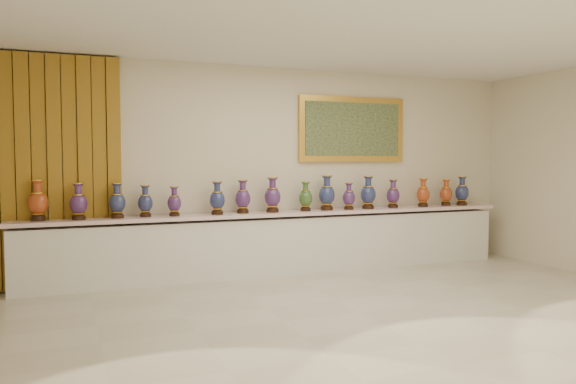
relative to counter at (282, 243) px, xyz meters
The scene contains 20 objects.
ground 2.31m from the counter, 90.00° to the right, with size 8.00×8.00×0.00m, color beige.
room 2.62m from the counter, behind, with size 8.00×8.00×8.00m.
counter is the anchor object (origin of this frame).
vase_0 3.30m from the counter, behind, with size 0.28×0.28×0.51m.
vase_1 2.85m from the counter, behind, with size 0.25×0.25×0.46m.
vase_2 2.39m from the counter, behind, with size 0.22×0.22×0.45m.
vase_3 2.04m from the counter, behind, with size 0.24×0.24×0.42m.
vase_4 1.69m from the counter, behind, with size 0.23×0.23×0.40m.
vase_5 1.18m from the counter, behind, with size 0.27×0.27×0.46m.
vase_6 0.90m from the counter, behind, with size 0.24×0.24×0.47m.
vase_7 0.71m from the counter, behind, with size 0.29×0.29×0.50m.
vase_8 0.75m from the counter, ahead, with size 0.26×0.26×0.43m.
vase_9 1.00m from the counter, ahead, with size 0.31×0.31×0.52m.
vase_10 1.24m from the counter, ahead, with size 0.22×0.22×0.41m.
vase_11 1.56m from the counter, ahead, with size 0.28×0.28×0.50m.
vase_12 1.97m from the counter, ahead, with size 0.24×0.24×0.44m.
vase_13 2.50m from the counter, ahead, with size 0.25×0.25×0.45m.
vase_14 2.96m from the counter, ahead, with size 0.26×0.26×0.43m.
vase_15 3.24m from the counter, ahead, with size 0.26×0.26×0.48m.
label_card 0.89m from the counter, 169.53° to the right, with size 0.10×0.06×0.00m, color white.
Camera 1 is at (-2.96, -5.26, 1.66)m, focal length 35.00 mm.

